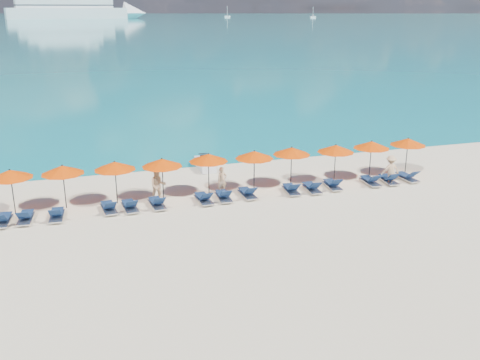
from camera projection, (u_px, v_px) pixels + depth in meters
name	position (u px, v px, depth m)	size (l,w,h in m)	color
ground	(259.00, 223.00, 24.95)	(1400.00, 1400.00, 0.00)	beige
sea	(72.00, 17.00, 624.41)	(1600.00, 1300.00, 0.01)	#1FA9B2
cruise_ship	(80.00, 8.00, 498.99)	(130.47, 42.46, 35.88)	white
sailboat_near	(227.00, 16.00, 585.38)	(6.26, 2.09, 11.47)	white
sailboat_far	(313.00, 17.00, 552.24)	(6.03, 2.01, 11.05)	white
jetski	(205.00, 164.00, 33.25)	(0.91, 2.38, 0.85)	white
beachgoer_a	(222.00, 181.00, 28.70)	(0.54, 0.36, 1.49)	#DFB281
beachgoer_b	(158.00, 186.00, 27.45)	(0.86, 0.49, 1.76)	#DFB281
beachgoer_c	(391.00, 169.00, 30.39)	(1.07, 0.50, 1.65)	#DFB281
umbrella_0	(10.00, 174.00, 25.53)	(2.10, 2.10, 2.28)	black
umbrella_1	(62.00, 170.00, 26.21)	(2.10, 2.10, 2.28)	black
umbrella_2	(115.00, 166.00, 26.88)	(2.10, 2.10, 2.28)	black
umbrella_3	(162.00, 163.00, 27.41)	(2.10, 2.10, 2.28)	black
umbrella_4	(208.00, 158.00, 28.32)	(2.10, 2.10, 2.28)	black
umbrella_5	(254.00, 155.00, 28.87)	(2.10, 2.10, 2.28)	black
umbrella_6	(292.00, 151.00, 29.65)	(2.10, 2.10, 2.28)	black
umbrella_7	(336.00, 149.00, 30.16)	(2.10, 2.10, 2.28)	black
umbrella_8	(372.00, 145.00, 31.00)	(2.10, 2.10, 2.28)	black
umbrella_9	(408.00, 142.00, 31.69)	(2.10, 2.10, 2.28)	black
lounger_0	(3.00, 220.00, 24.76)	(0.79, 1.75, 0.66)	silver
lounger_1	(25.00, 217.00, 25.05)	(0.77, 1.75, 0.66)	silver
lounger_2	(57.00, 215.00, 25.36)	(0.74, 1.74, 0.66)	silver
lounger_3	(109.00, 207.00, 26.28)	(0.78, 1.75, 0.66)	silver
lounger_4	(130.00, 206.00, 26.48)	(0.77, 1.75, 0.66)	silver
lounger_5	(157.00, 203.00, 26.87)	(0.77, 1.75, 0.66)	silver
lounger_6	(204.00, 198.00, 27.53)	(0.74, 1.74, 0.66)	silver
lounger_7	(224.00, 196.00, 27.89)	(0.68, 1.72, 0.66)	silver
lounger_8	(248.00, 193.00, 28.33)	(0.66, 1.71, 0.66)	silver
lounger_9	(291.00, 189.00, 28.92)	(0.78, 1.75, 0.66)	silver
lounger_10	(312.00, 187.00, 29.19)	(0.71, 1.73, 0.66)	silver
lounger_11	(333.00, 184.00, 29.68)	(0.79, 1.75, 0.66)	silver
lounger_12	(370.00, 181.00, 30.34)	(0.71, 1.73, 0.66)	silver
lounger_13	(388.00, 179.00, 30.61)	(0.79, 1.76, 0.66)	silver
lounger_14	(407.00, 177.00, 31.06)	(0.70, 1.73, 0.66)	silver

